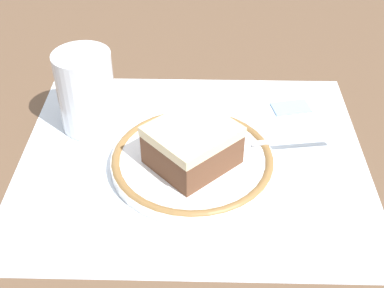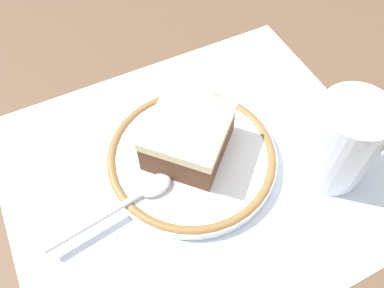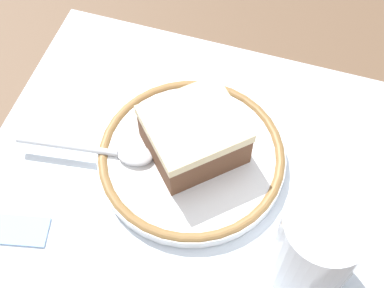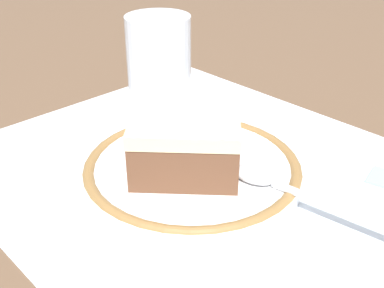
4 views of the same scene
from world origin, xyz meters
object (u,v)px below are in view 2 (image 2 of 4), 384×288
Objects in this scene: plate at (192,156)px; cake_slice at (191,135)px; cup at (341,146)px; spoon at (133,199)px.

plate is 0.03m from cake_slice.
plate is 1.84× the size of cup.
plate is at bearing 67.52° from cake_slice.
spoon is at bearing 21.21° from cake_slice.
cup reaches higher than plate.
plate is 0.08m from spoon.
cup is at bearing 149.79° from plate.
cup is at bearing 165.91° from spoon.
cup is (-0.13, 0.09, 0.01)m from cake_slice.
cake_slice is at bearing -112.48° from plate.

